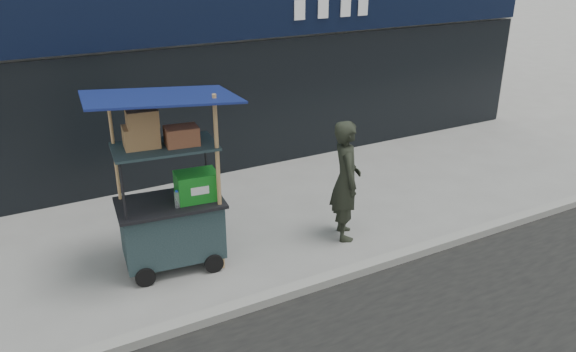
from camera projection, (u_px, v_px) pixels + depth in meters
ground at (296, 283)px, 7.19m from camera, size 80.00×80.00×0.00m
curb at (304, 287)px, 7.01m from camera, size 80.00×0.18×0.12m
vendor_cart at (172, 207)px, 7.29m from camera, size 1.93×1.47×2.43m
vendor_man at (346, 180)px, 8.02m from camera, size 0.64×0.76×1.78m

